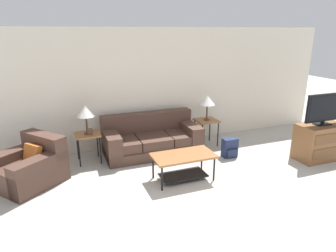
# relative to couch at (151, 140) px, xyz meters

# --- Properties ---
(ground_plane) EXTENTS (24.00, 24.00, 0.00)m
(ground_plane) POSITION_rel_couch_xyz_m (0.25, -3.30, -0.29)
(ground_plane) COLOR #B2ADA3
(wall_back) EXTENTS (8.92, 0.06, 2.60)m
(wall_back) POSITION_rel_couch_xyz_m (0.25, 0.56, 1.01)
(wall_back) COLOR silver
(wall_back) RESTS_ON ground_plane
(couch) EXTENTS (2.02, 0.97, 0.82)m
(couch) POSITION_rel_couch_xyz_m (0.00, 0.00, 0.00)
(couch) COLOR #4C3328
(couch) RESTS_ON ground_plane
(armchair) EXTENTS (1.37, 1.35, 0.80)m
(armchair) POSITION_rel_couch_xyz_m (-2.37, -0.54, -0.01)
(armchair) COLOR #4C3328
(armchair) RESTS_ON ground_plane
(coffee_table) EXTENTS (1.09, 0.59, 0.47)m
(coffee_table) POSITION_rel_couch_xyz_m (0.14, -1.38, 0.06)
(coffee_table) COLOR #935B33
(coffee_table) RESTS_ON ground_plane
(side_table_left) EXTENTS (0.48, 0.47, 0.59)m
(side_table_left) POSITION_rel_couch_xyz_m (-1.32, -0.01, 0.23)
(side_table_left) COLOR #935B33
(side_table_left) RESTS_ON ground_plane
(side_table_right) EXTENTS (0.48, 0.47, 0.59)m
(side_table_right) POSITION_rel_couch_xyz_m (1.32, -0.01, 0.23)
(side_table_right) COLOR #935B33
(side_table_right) RESTS_ON ground_plane
(table_lamp_left) EXTENTS (0.34, 0.34, 0.58)m
(table_lamp_left) POSITION_rel_couch_xyz_m (-1.32, -0.01, 0.76)
(table_lamp_left) COLOR #472D1E
(table_lamp_left) RESTS_ON side_table_left
(table_lamp_right) EXTENTS (0.34, 0.34, 0.58)m
(table_lamp_right) POSITION_rel_couch_xyz_m (1.32, -0.01, 0.76)
(table_lamp_right) COLOR #472D1E
(table_lamp_right) RESTS_ON side_table_right
(tv_console) EXTENTS (0.95, 0.54, 0.74)m
(tv_console) POSITION_rel_couch_xyz_m (3.09, -1.55, 0.08)
(tv_console) COLOR brown
(tv_console) RESTS_ON ground_plane
(television) EXTENTS (0.90, 0.20, 0.63)m
(television) POSITION_rel_couch_xyz_m (3.09, -1.54, 0.78)
(television) COLOR black
(television) RESTS_ON tv_console
(backpack) EXTENTS (0.31, 0.25, 0.40)m
(backpack) POSITION_rel_couch_xyz_m (1.45, -0.82, -0.10)
(backpack) COLOR #1E2847
(backpack) RESTS_ON ground_plane
(picture_frame) EXTENTS (0.10, 0.04, 0.13)m
(picture_frame) POSITION_rel_couch_xyz_m (-1.27, -0.08, 0.37)
(picture_frame) COLOR #4C3828
(picture_frame) RESTS_ON side_table_left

